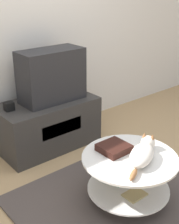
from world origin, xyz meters
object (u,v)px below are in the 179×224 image
Objects in this scene: speaker at (9,106)px; dvd_box at (114,148)px; cat at (143,153)px; tv at (52,76)px.

speaker reaches higher than dvd_box.
cat is at bearing -72.41° from speaker.
tv is 2.97× the size of dvd_box.
cat is at bearing -70.52° from dvd_box.
speaker is at bearing 107.20° from dvd_box.
cat is at bearing -92.41° from tv.
speaker is 0.38× the size of dvd_box.
speaker is at bearing 175.30° from tv.
tv is 1.30× the size of cat.
tv is at bearing -4.70° from speaker.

